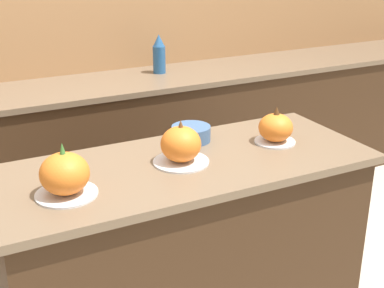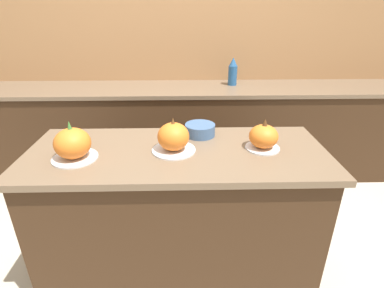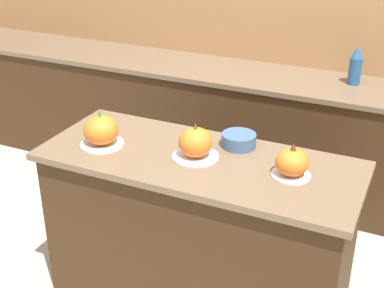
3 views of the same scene
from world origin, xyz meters
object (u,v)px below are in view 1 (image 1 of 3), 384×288
Objects in this scene: pumpkin_cake_right at (276,128)px; bottle_tall at (159,55)px; pumpkin_cake_center at (181,146)px; mixing_bowl at (191,133)px; pumpkin_cake_left at (65,175)px.

bottle_tall reaches higher than pumpkin_cake_right.
mixing_bowl is at bearing 53.87° from pumpkin_cake_center.
pumpkin_cake_right is (0.98, 0.09, -0.01)m from pumpkin_cake_left.
mixing_bowl is at bearing 23.65° from pumpkin_cake_left.
bottle_tall reaches higher than mixing_bowl.
pumpkin_cake_left is 1.81m from bottle_tall.
mixing_bowl is at bearing 149.92° from pumpkin_cake_right.
pumpkin_cake_center is at bearing -178.19° from pumpkin_cake_right.
bottle_tall is at bearing 55.69° from pumpkin_cake_left.
pumpkin_cake_left is 0.71m from mixing_bowl.
pumpkin_cake_right is 1.40m from bottle_tall.
pumpkin_cake_left is 0.97× the size of pumpkin_cake_center.
pumpkin_cake_center is at bearing 8.88° from pumpkin_cake_left.
pumpkin_cake_right reaches higher than mixing_bowl.
pumpkin_cake_center is at bearing -110.23° from bottle_tall.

